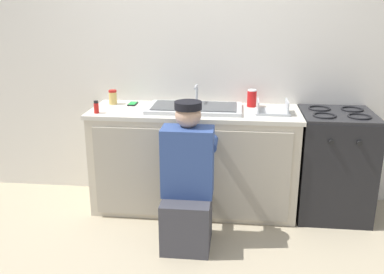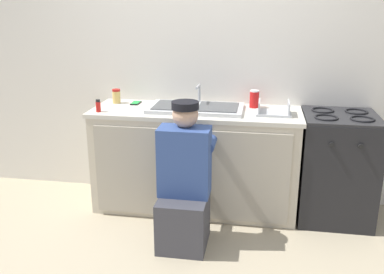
{
  "view_description": "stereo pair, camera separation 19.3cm",
  "coord_description": "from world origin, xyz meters",
  "px_view_note": "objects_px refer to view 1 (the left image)",
  "views": [
    {
      "loc": [
        0.36,
        -3.23,
        1.79
      ],
      "look_at": [
        0.0,
        0.1,
        0.72
      ],
      "focal_mm": 40.0,
      "sensor_mm": 36.0,
      "label": 1
    },
    {
      "loc": [
        0.55,
        -3.21,
        1.79
      ],
      "look_at": [
        0.0,
        0.1,
        0.72
      ],
      "focal_mm": 40.0,
      "sensor_mm": 36.0,
      "label": 2
    }
  ],
  "objects_px": {
    "plumber_person": "(187,188)",
    "cell_phone": "(133,104)",
    "soda_cup_red": "(252,98)",
    "sink_double_basin": "(195,108)",
    "dish_rack_tray": "(272,110)",
    "stove_range": "(333,164)",
    "spice_bottle_red": "(96,107)",
    "condiment_jar": "(113,97)"
  },
  "relations": [
    {
      "from": "plumber_person",
      "to": "cell_phone",
      "type": "distance_m",
      "value": 1.07
    },
    {
      "from": "soda_cup_red",
      "to": "condiment_jar",
      "type": "bearing_deg",
      "value": -178.26
    },
    {
      "from": "plumber_person",
      "to": "condiment_jar",
      "type": "relative_size",
      "value": 8.63
    },
    {
      "from": "cell_phone",
      "to": "soda_cup_red",
      "type": "bearing_deg",
      "value": 1.61
    },
    {
      "from": "plumber_person",
      "to": "cell_phone",
      "type": "xyz_separation_m",
      "value": [
        -0.59,
        0.77,
        0.45
      ]
    },
    {
      "from": "spice_bottle_red",
      "to": "dish_rack_tray",
      "type": "height_order",
      "value": "dish_rack_tray"
    },
    {
      "from": "sink_double_basin",
      "to": "dish_rack_tray",
      "type": "distance_m",
      "value": 0.65
    },
    {
      "from": "stove_range",
      "to": "condiment_jar",
      "type": "distance_m",
      "value": 2.02
    },
    {
      "from": "sink_double_basin",
      "to": "spice_bottle_red",
      "type": "relative_size",
      "value": 7.62
    },
    {
      "from": "cell_phone",
      "to": "spice_bottle_red",
      "type": "bearing_deg",
      "value": -123.04
    },
    {
      "from": "dish_rack_tray",
      "to": "cell_phone",
      "type": "distance_m",
      "value": 1.24
    },
    {
      "from": "plumber_person",
      "to": "cell_phone",
      "type": "bearing_deg",
      "value": 127.37
    },
    {
      "from": "condiment_jar",
      "to": "plumber_person",
      "type": "bearing_deg",
      "value": -44.83
    },
    {
      "from": "sink_double_basin",
      "to": "plumber_person",
      "type": "bearing_deg",
      "value": -88.93
    },
    {
      "from": "sink_double_basin",
      "to": "stove_range",
      "type": "relative_size",
      "value": 0.87
    },
    {
      "from": "sink_double_basin",
      "to": "cell_phone",
      "type": "xyz_separation_m",
      "value": [
        -0.57,
        0.14,
        -0.01
      ]
    },
    {
      "from": "plumber_person",
      "to": "soda_cup_red",
      "type": "distance_m",
      "value": 1.06
    },
    {
      "from": "stove_range",
      "to": "cell_phone",
      "type": "bearing_deg",
      "value": 175.39
    },
    {
      "from": "plumber_person",
      "to": "spice_bottle_red",
      "type": "xyz_separation_m",
      "value": [
        -0.81,
        0.43,
        0.49
      ]
    },
    {
      "from": "sink_double_basin",
      "to": "cell_phone",
      "type": "bearing_deg",
      "value": 166.24
    },
    {
      "from": "soda_cup_red",
      "to": "condiment_jar",
      "type": "height_order",
      "value": "soda_cup_red"
    },
    {
      "from": "dish_rack_tray",
      "to": "cell_phone",
      "type": "xyz_separation_m",
      "value": [
        -1.23,
        0.18,
        -0.02
      ]
    },
    {
      "from": "stove_range",
      "to": "soda_cup_red",
      "type": "distance_m",
      "value": 0.9
    },
    {
      "from": "soda_cup_red",
      "to": "plumber_person",
      "type": "bearing_deg",
      "value": -120.79
    },
    {
      "from": "sink_double_basin",
      "to": "stove_range",
      "type": "xyz_separation_m",
      "value": [
        1.2,
        -0.0,
        -0.46
      ]
    },
    {
      "from": "sink_double_basin",
      "to": "cell_phone",
      "type": "height_order",
      "value": "sink_double_basin"
    },
    {
      "from": "stove_range",
      "to": "spice_bottle_red",
      "type": "distance_m",
      "value": 2.07
    },
    {
      "from": "sink_double_basin",
      "to": "dish_rack_tray",
      "type": "bearing_deg",
      "value": -3.79
    },
    {
      "from": "sink_double_basin",
      "to": "soda_cup_red",
      "type": "relative_size",
      "value": 5.26
    },
    {
      "from": "stove_range",
      "to": "cell_phone",
      "type": "distance_m",
      "value": 1.84
    },
    {
      "from": "soda_cup_red",
      "to": "condiment_jar",
      "type": "relative_size",
      "value": 1.19
    },
    {
      "from": "soda_cup_red",
      "to": "dish_rack_tray",
      "type": "relative_size",
      "value": 0.54
    },
    {
      "from": "cell_phone",
      "to": "sink_double_basin",
      "type": "bearing_deg",
      "value": -13.76
    },
    {
      "from": "sink_double_basin",
      "to": "cell_phone",
      "type": "distance_m",
      "value": 0.59
    },
    {
      "from": "plumber_person",
      "to": "stove_range",
      "type": "bearing_deg",
      "value": 27.78
    },
    {
      "from": "soda_cup_red",
      "to": "sink_double_basin",
      "type": "bearing_deg",
      "value": -160.7
    },
    {
      "from": "dish_rack_tray",
      "to": "condiment_jar",
      "type": "bearing_deg",
      "value": 172.86
    },
    {
      "from": "spice_bottle_red",
      "to": "condiment_jar",
      "type": "relative_size",
      "value": 0.82
    },
    {
      "from": "stove_range",
      "to": "condiment_jar",
      "type": "xyz_separation_m",
      "value": [
        -1.95,
        0.14,
        0.51
      ]
    },
    {
      "from": "cell_phone",
      "to": "stove_range",
      "type": "bearing_deg",
      "value": -4.61
    },
    {
      "from": "sink_double_basin",
      "to": "spice_bottle_red",
      "type": "distance_m",
      "value": 0.82
    },
    {
      "from": "dish_rack_tray",
      "to": "stove_range",
      "type": "bearing_deg",
      "value": 4.3
    }
  ]
}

